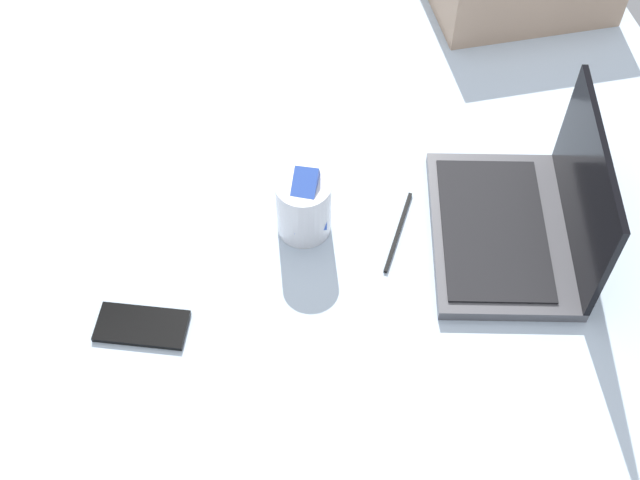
{
  "coord_description": "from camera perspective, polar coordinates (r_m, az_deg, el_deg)",
  "views": [
    {
      "loc": [
        98.04,
        -22.02,
        129.9
      ],
      "look_at": [
        22.04,
        -6.05,
        24.0
      ],
      "focal_mm": 46.93,
      "sensor_mm": 36.0,
      "label": 1
    }
  ],
  "objects": [
    {
      "name": "snack_cup",
      "position": [
        1.36,
        -1.09,
        2.33
      ],
      "size": [
        9.0,
        9.0,
        13.23
      ],
      "color": "silver",
      "rests_on": "bed_mattress"
    },
    {
      "name": "cell_phone",
      "position": [
        1.32,
        -12.06,
        -5.75
      ],
      "size": [
        10.9,
        15.44,
        0.8
      ],
      "primitive_type": "cube",
      "rotation": [
        0.0,
        0.0,
        5.96
      ],
      "color": "black",
      "rests_on": "bed_mattress"
    },
    {
      "name": "charger_cable",
      "position": [
        1.4,
        5.35,
        0.57
      ],
      "size": [
        15.12,
        8.84,
        0.6
      ],
      "primitive_type": "cube",
      "rotation": [
        0.0,
        0.0,
        -0.51
      ],
      "color": "black",
      "rests_on": "bed_mattress"
    },
    {
      "name": "laptop",
      "position": [
        1.4,
        13.73,
        1.34
      ],
      "size": [
        37.33,
        29.83,
        23.0
      ],
      "rotation": [
        0.0,
        0.0,
        -0.23
      ],
      "color": "#4C4C51",
      "rests_on": "bed_mattress"
    },
    {
      "name": "bed_mattress",
      "position": [
        1.57,
        0.51,
        3.47
      ],
      "size": [
        180.0,
        140.0,
        18.0
      ],
      "primitive_type": "cube",
      "color": "silver",
      "rests_on": "ground"
    }
  ]
}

